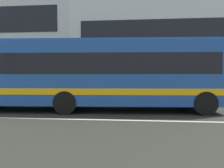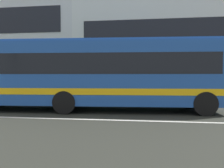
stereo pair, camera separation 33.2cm
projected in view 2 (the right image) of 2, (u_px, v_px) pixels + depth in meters
The scene contains 3 objects.
hedge_row_far at pixel (24, 94), 14.53m from camera, with size 23.76×1.10×0.80m, color #165017.
apartment_block_right at pixel (209, 48), 22.35m from camera, with size 25.85×11.83×9.18m.
transit_bus at pixel (87, 73), 10.30m from camera, with size 12.43×3.27×3.28m.
Camera 2 is at (8.42, -7.84, 1.65)m, focal length 34.29 mm.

